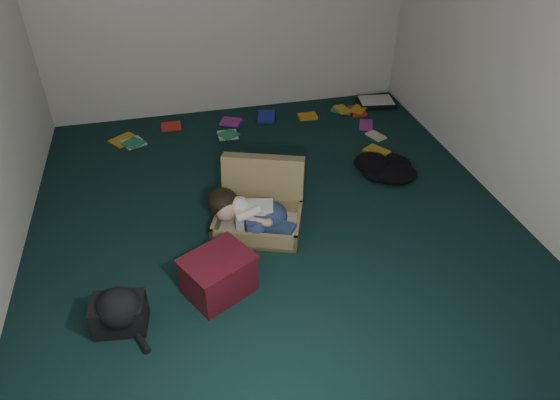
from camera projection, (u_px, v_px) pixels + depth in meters
name	position (u px, v px, depth m)	size (l,w,h in m)	color
floor	(276.00, 223.00, 4.17)	(4.50, 4.50, 0.00)	black
wall_front	(431.00, 333.00, 1.64)	(4.50, 4.50, 0.00)	silver
wall_right	(531.00, 51.00, 3.78)	(4.50, 4.50, 0.00)	silver
suitcase	(260.00, 205.00, 4.12)	(0.88, 0.87, 0.51)	#8F7A4F
person	(251.00, 214.00, 3.96)	(0.68, 0.54, 0.31)	white
maroon_bin	(219.00, 275.00, 3.45)	(0.57, 0.53, 0.32)	#4E0F19
backpack	(119.00, 313.00, 3.22)	(0.42, 0.33, 0.25)	black
clothing_pile	(389.00, 167.00, 4.73)	(0.48, 0.39, 0.15)	black
paper_tray	(376.00, 102.00, 6.00)	(0.48, 0.39, 0.06)	black
book_scatter	(275.00, 127.00, 5.52)	(2.89, 1.32, 0.02)	gold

